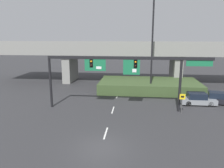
# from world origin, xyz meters

# --- Properties ---
(ground_plane) EXTENTS (160.00, 160.00, 0.00)m
(ground_plane) POSITION_xyz_m (0.00, 0.00, 0.00)
(ground_plane) COLOR #2D2D30
(lane_markings) EXTENTS (0.14, 20.88, 0.01)m
(lane_markings) POSITION_xyz_m (0.00, 11.69, 0.00)
(lane_markings) COLOR silver
(lane_markings) RESTS_ON ground
(signal_gantry) EXTENTS (18.36, 0.44, 6.12)m
(signal_gantry) POSITION_xyz_m (1.15, 8.98, 5.03)
(signal_gantry) COLOR black
(signal_gantry) RESTS_ON ground
(speed_limit_sign) EXTENTS (0.60, 0.11, 2.31)m
(speed_limit_sign) POSITION_xyz_m (7.58, 8.11, 1.51)
(speed_limit_sign) COLOR #4C4C4C
(speed_limit_sign) RESTS_ON ground
(highway_light_pole_near) EXTENTS (0.70, 0.36, 16.92)m
(highway_light_pole_near) POSITION_xyz_m (4.76, 16.46, 8.84)
(highway_light_pole_near) COLOR black
(highway_light_pole_near) RESTS_ON ground
(overpass_bridge) EXTENTS (45.39, 7.22, 7.47)m
(overpass_bridge) POSITION_xyz_m (-0.00, 24.31, 5.40)
(overpass_bridge) COLOR gray
(overpass_bridge) RESTS_ON ground
(grass_embankment) EXTENTS (15.16, 7.78, 1.52)m
(grass_embankment) POSITION_xyz_m (4.65, 18.39, 0.76)
(grass_embankment) COLOR #384C28
(grass_embankment) RESTS_ON ground
(parked_sedan_near_right) EXTENTS (4.23, 1.87, 1.48)m
(parked_sedan_near_right) POSITION_xyz_m (10.23, 11.80, 0.68)
(parked_sedan_near_right) COLOR gray
(parked_sedan_near_right) RESTS_ON ground
(parked_sedan_mid_right) EXTENTS (4.91, 2.67, 1.48)m
(parked_sedan_mid_right) POSITION_xyz_m (13.07, 12.37, 0.68)
(parked_sedan_mid_right) COLOR black
(parked_sedan_mid_right) RESTS_ON ground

